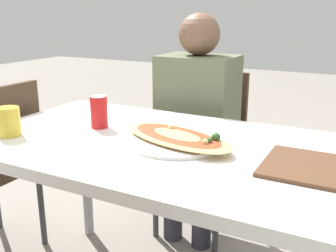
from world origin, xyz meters
The scene contains 7 objects.
dining_table centered at (0.00, 0.00, 0.66)m, with size 1.38×0.79×0.73m.
chair_far_seated centered at (-0.13, 0.72, 0.50)m, with size 0.40×0.40×0.86m.
person_seated centered at (-0.13, 0.61, 0.69)m, with size 0.37×0.29×1.16m.
pizza_main centered at (0.06, 0.01, 0.75)m, with size 0.49×0.33×0.05m.
soda_can centered at (-0.30, 0.04, 0.79)m, with size 0.07×0.07×0.12m.
drink_glass centered at (-0.52, -0.20, 0.78)m, with size 0.08×0.08×0.11m.
serving_tray centered at (0.56, -0.02, 0.74)m, with size 0.37×0.27×0.01m.
Camera 1 is at (0.63, -1.14, 1.17)m, focal length 42.00 mm.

